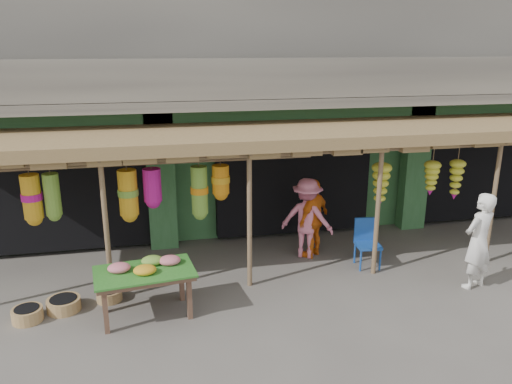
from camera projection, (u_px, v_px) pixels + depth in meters
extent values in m
plane|color=#514C47|center=(322.00, 273.00, 9.89)|extent=(80.00, 80.00, 0.00)
cube|color=gray|center=(266.00, 19.00, 13.15)|extent=(16.00, 6.00, 4.00)
cube|color=#2D6033|center=(264.00, 148.00, 14.29)|extent=(16.00, 5.70, 3.00)
cube|color=gray|center=(302.00, 101.00, 10.52)|extent=(16.00, 0.90, 0.22)
cube|color=gray|center=(308.00, 78.00, 10.00)|extent=(16.00, 0.10, 0.80)
cube|color=#2D6033|center=(296.00, 115.00, 11.00)|extent=(16.00, 0.35, 0.35)
cube|color=yellow|center=(56.00, 128.00, 9.95)|extent=(1.70, 0.06, 0.55)
cube|color=#B21414|center=(56.00, 128.00, 9.92)|extent=(1.30, 0.02, 0.30)
cube|color=black|center=(71.00, 182.00, 11.32)|extent=(3.60, 2.00, 2.50)
cube|color=black|center=(284.00, 171.00, 12.31)|extent=(3.60, 2.00, 2.50)
cube|color=black|center=(465.00, 162.00, 13.31)|extent=(3.60, 2.00, 2.50)
cube|color=#2D6033|center=(161.00, 182.00, 10.78)|extent=(0.60, 0.35, 3.00)
cube|color=#2D6033|center=(415.00, 168.00, 11.98)|extent=(0.60, 0.35, 3.00)
cylinder|color=brown|center=(106.00, 230.00, 8.53)|extent=(0.09, 0.09, 2.60)
cylinder|color=brown|center=(249.00, 220.00, 9.03)|extent=(0.09, 0.09, 2.60)
cylinder|color=brown|center=(378.00, 211.00, 9.53)|extent=(0.09, 0.09, 2.60)
cylinder|color=brown|center=(493.00, 203.00, 10.02)|extent=(0.09, 0.09, 2.60)
cylinder|color=brown|center=(318.00, 152.00, 8.94)|extent=(12.90, 0.08, 0.08)
cylinder|color=brown|center=(162.00, 163.00, 8.81)|extent=(5.50, 0.06, 0.06)
cube|color=brown|center=(312.00, 132.00, 9.97)|extent=(14.00, 2.70, 0.22)
cube|color=brown|center=(106.00, 313.00, 7.74)|extent=(0.09, 0.09, 0.70)
cube|color=brown|center=(189.00, 299.00, 8.16)|extent=(0.09, 0.09, 0.70)
cube|color=brown|center=(103.00, 294.00, 8.34)|extent=(0.09, 0.09, 0.70)
cube|color=brown|center=(182.00, 282.00, 8.76)|extent=(0.09, 0.09, 0.70)
cube|color=brown|center=(144.00, 275.00, 8.14)|extent=(1.64, 1.07, 0.07)
cube|color=#26661E|center=(144.00, 272.00, 8.12)|extent=(1.70, 1.13, 0.03)
ellipsoid|color=#D86C7C|center=(119.00, 268.00, 8.08)|extent=(0.37, 0.31, 0.15)
ellipsoid|color=gold|center=(145.00, 270.00, 8.00)|extent=(0.37, 0.31, 0.15)
ellipsoid|color=#D86C7C|center=(170.00, 260.00, 8.36)|extent=(0.37, 0.31, 0.15)
ellipsoid|color=#73A737|center=(152.00, 260.00, 8.35)|extent=(0.37, 0.31, 0.15)
cylinder|color=#174397|center=(361.00, 261.00, 9.92)|extent=(0.04, 0.04, 0.44)
cylinder|color=#174397|center=(380.00, 260.00, 9.96)|extent=(0.04, 0.04, 0.44)
cylinder|color=#174397|center=(355.00, 253.00, 10.30)|extent=(0.04, 0.04, 0.44)
cylinder|color=#174397|center=(374.00, 252.00, 10.34)|extent=(0.04, 0.04, 0.44)
cube|color=#174397|center=(368.00, 245.00, 10.06)|extent=(0.51, 0.51, 0.06)
cube|color=#174397|center=(365.00, 229.00, 10.19)|extent=(0.47, 0.09, 0.50)
cylinder|color=brown|center=(109.00, 295.00, 8.82)|extent=(0.49, 0.49, 0.19)
cylinder|color=#9B6F45|center=(64.00, 305.00, 8.48)|extent=(0.59, 0.59, 0.22)
cylinder|color=#A9724E|center=(27.00, 315.00, 8.16)|extent=(0.61, 0.61, 0.22)
imported|color=white|center=(478.00, 241.00, 9.09)|extent=(0.78, 0.64, 1.83)
imported|color=orange|center=(314.00, 218.00, 10.48)|extent=(1.03, 0.96, 1.70)
imported|color=#D4708B|center=(307.00, 218.00, 10.45)|extent=(1.28, 1.12, 1.72)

